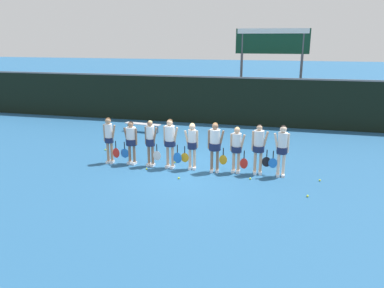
{
  "coord_description": "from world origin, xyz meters",
  "views": [
    {
      "loc": [
        3.07,
        -12.3,
        4.53
      ],
      "look_at": [
        0.06,
        0.01,
        0.93
      ],
      "focal_mm": 35.0,
      "sensor_mm": 36.0,
      "label": 1
    }
  ],
  "objects": [
    {
      "name": "player_4",
      "position": [
        0.05,
        0.02,
        0.99
      ],
      "size": [
        0.62,
        0.33,
        1.68
      ],
      "rotation": [
        0.0,
        0.0,
        0.11
      ],
      "color": "beige",
      "rests_on": "ground_plane"
    },
    {
      "name": "tennis_ball_7",
      "position": [
        -2.96,
        1.52,
        0.03
      ],
      "size": [
        0.07,
        0.07,
        0.07
      ],
      "primitive_type": "sphere",
      "color": "#CCE033",
      "rests_on": "ground_plane"
    },
    {
      "name": "tennis_ball_5",
      "position": [
        2.18,
        -0.54,
        0.03
      ],
      "size": [
        0.07,
        0.07,
        0.07
      ],
      "primitive_type": "sphere",
      "color": "#CCE033",
      "rests_on": "ground_plane"
    },
    {
      "name": "tennis_ball_2",
      "position": [
        -1.5,
        -0.44,
        0.03
      ],
      "size": [
        0.07,
        0.07,
        0.07
      ],
      "primitive_type": "sphere",
      "color": "#CCE033",
      "rests_on": "ground_plane"
    },
    {
      "name": "ground_plane",
      "position": [
        0.0,
        0.0,
        0.0
      ],
      "size": [
        140.0,
        140.0,
        0.0
      ],
      "primitive_type": "plane",
      "color": "#235684"
    },
    {
      "name": "player_6",
      "position": [
        1.63,
        0.05,
        0.95
      ],
      "size": [
        0.64,
        0.36,
        1.63
      ],
      "rotation": [
        0.0,
        0.0,
        -0.06
      ],
      "color": "tan",
      "rests_on": "ground_plane"
    },
    {
      "name": "tennis_ball_0",
      "position": [
        -0.14,
        -1.07,
        0.03
      ],
      "size": [
        0.07,
        0.07,
        0.07
      ],
      "primitive_type": "sphere",
      "color": "#CCE033",
      "rests_on": "ground_plane"
    },
    {
      "name": "tennis_ball_1",
      "position": [
        -0.72,
        0.5,
        0.03
      ],
      "size": [
        0.07,
        0.07,
        0.07
      ],
      "primitive_type": "sphere",
      "color": "#CCE033",
      "rests_on": "ground_plane"
    },
    {
      "name": "player_8",
      "position": [
        3.14,
        0.01,
        1.06
      ],
      "size": [
        0.64,
        0.36,
        1.78
      ],
      "rotation": [
        0.0,
        0.0,
        0.07
      ],
      "color": "beige",
      "rests_on": "ground_plane"
    },
    {
      "name": "tennis_ball_4",
      "position": [
        4.42,
        -0.15,
        0.03
      ],
      "size": [
        0.07,
        0.07,
        0.07
      ],
      "primitive_type": "sphere",
      "color": "#CCE033",
      "rests_on": "ground_plane"
    },
    {
      "name": "player_0",
      "position": [
        -3.09,
        -0.04,
        1.02
      ],
      "size": [
        0.6,
        0.32,
        1.74
      ],
      "rotation": [
        0.0,
        0.0,
        0.01
      ],
      "color": "tan",
      "rests_on": "ground_plane"
    },
    {
      "name": "bench_courtside",
      "position": [
        -3.65,
        4.8,
        0.37
      ],
      "size": [
        1.9,
        0.59,
        0.42
      ],
      "rotation": [
        0.0,
        0.0,
        -0.12
      ],
      "color": "#B2B2B7",
      "rests_on": "ground_plane"
    },
    {
      "name": "player_2",
      "position": [
        -1.49,
        -0.0,
        0.99
      ],
      "size": [
        0.62,
        0.33,
        1.7
      ],
      "rotation": [
        0.0,
        0.0,
        -0.14
      ],
      "color": "#8C664C",
      "rests_on": "ground_plane"
    },
    {
      "name": "player_3",
      "position": [
        -0.74,
        -0.03,
        1.08
      ],
      "size": [
        0.69,
        0.41,
        1.8
      ],
      "rotation": [
        0.0,
        0.0,
        -0.15
      ],
      "color": "tan",
      "rests_on": "ground_plane"
    },
    {
      "name": "fence_windscreen",
      "position": [
        0.0,
        7.42,
        1.31
      ],
      "size": [
        60.0,
        0.08,
        2.59
      ],
      "color": "black",
      "rests_on": "ground_plane"
    },
    {
      "name": "player_7",
      "position": [
        2.38,
        0.09,
        1.03
      ],
      "size": [
        0.68,
        0.39,
        1.75
      ],
      "rotation": [
        0.0,
        0.0,
        0.12
      ],
      "color": "tan",
      "rests_on": "ground_plane"
    },
    {
      "name": "scoreboard",
      "position": [
        2.31,
        9.28,
        3.96
      ],
      "size": [
        3.98,
        0.15,
        5.04
      ],
      "color": "#515156",
      "rests_on": "ground_plane"
    },
    {
      "name": "tennis_ball_3",
      "position": [
        -4.01,
        1.38,
        0.04
      ],
      "size": [
        0.07,
        0.07,
        0.07
      ],
      "primitive_type": "sphere",
      "color": "#CCE033",
      "rests_on": "ground_plane"
    },
    {
      "name": "player_5",
      "position": [
        0.9,
        -0.08,
        1.06
      ],
      "size": [
        0.68,
        0.41,
        1.77
      ],
      "rotation": [
        0.0,
        0.0,
        0.12
      ],
      "color": "#8C664C",
      "rests_on": "ground_plane"
    },
    {
      "name": "tennis_ball_6",
      "position": [
        1.49,
        0.65,
        0.03
      ],
      "size": [
        0.07,
        0.07,
        0.07
      ],
      "primitive_type": "sphere",
      "color": "#CCE033",
      "rests_on": "ground_plane"
    },
    {
      "name": "player_1",
      "position": [
        -2.25,
        0.04,
        0.96
      ],
      "size": [
        0.7,
        0.41,
        1.62
      ],
      "rotation": [
        0.0,
        0.0,
        -0.15
      ],
      "color": "#8C664C",
      "rests_on": "ground_plane"
    },
    {
      "name": "tennis_ball_9",
      "position": [
        3.97,
        -1.57,
        0.03
      ],
      "size": [
        0.07,
        0.07,
        0.07
      ],
      "primitive_type": "sphere",
      "color": "#CCE033",
      "rests_on": "ground_plane"
    },
    {
      "name": "tennis_ball_8",
      "position": [
        -2.55,
        0.48,
        0.04
      ],
      "size": [
        0.07,
        0.07,
        0.07
      ],
      "primitive_type": "sphere",
      "color": "#CCE033",
      "rests_on": "ground_plane"
    }
  ]
}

